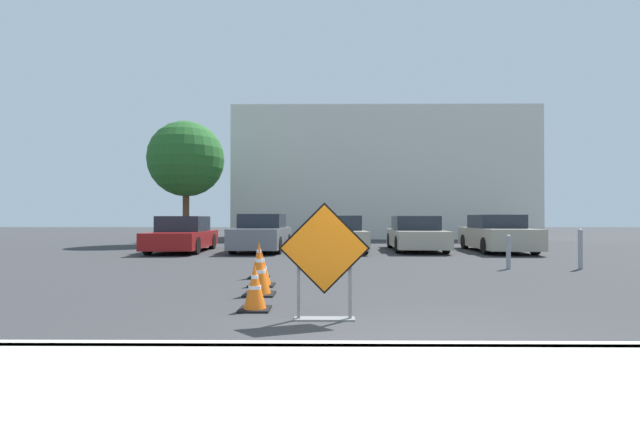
{
  "coord_description": "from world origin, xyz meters",
  "views": [
    {
      "loc": [
        -0.91,
        -3.96,
        1.3
      ],
      "look_at": [
        -1.03,
        9.94,
        1.45
      ],
      "focal_mm": 24.0,
      "sensor_mm": 36.0,
      "label": 1
    }
  ],
  "objects_px": {
    "traffic_cone_third": "(262,269)",
    "bollard_nearest": "(508,251)",
    "parked_car_second": "(262,234)",
    "road_closed_sign": "(324,257)",
    "traffic_cone_second": "(259,272)",
    "parked_car_nearest": "(183,235)",
    "parked_car_third": "(340,235)",
    "parked_car_fifth": "(496,234)",
    "bollard_second": "(580,248)",
    "parked_car_fourth": "(415,234)",
    "traffic_cone_fourth": "(259,260)",
    "traffic_cone_nearest": "(255,288)"
  },
  "relations": [
    {
      "from": "road_closed_sign",
      "to": "traffic_cone_second",
      "type": "height_order",
      "value": "road_closed_sign"
    },
    {
      "from": "parked_car_second",
      "to": "bollard_nearest",
      "type": "distance_m",
      "value": 9.24
    },
    {
      "from": "parked_car_third",
      "to": "traffic_cone_third",
      "type": "bearing_deg",
      "value": 75.36
    },
    {
      "from": "traffic_cone_second",
      "to": "traffic_cone_fourth",
      "type": "height_order",
      "value": "same"
    },
    {
      "from": "traffic_cone_nearest",
      "to": "parked_car_second",
      "type": "relative_size",
      "value": 0.15
    },
    {
      "from": "traffic_cone_nearest",
      "to": "parked_car_third",
      "type": "bearing_deg",
      "value": 81.57
    },
    {
      "from": "road_closed_sign",
      "to": "parked_car_third",
      "type": "relative_size",
      "value": 0.32
    },
    {
      "from": "traffic_cone_fourth",
      "to": "parked_car_third",
      "type": "bearing_deg",
      "value": 74.94
    },
    {
      "from": "road_closed_sign",
      "to": "parked_car_fourth",
      "type": "relative_size",
      "value": 0.32
    },
    {
      "from": "parked_car_nearest",
      "to": "parked_car_third",
      "type": "distance_m",
      "value": 6.13
    },
    {
      "from": "traffic_cone_nearest",
      "to": "traffic_cone_second",
      "type": "height_order",
      "value": "traffic_cone_second"
    },
    {
      "from": "traffic_cone_third",
      "to": "parked_car_fourth",
      "type": "height_order",
      "value": "parked_car_fourth"
    },
    {
      "from": "parked_car_nearest",
      "to": "parked_car_second",
      "type": "relative_size",
      "value": 1.03
    },
    {
      "from": "traffic_cone_nearest",
      "to": "bollard_second",
      "type": "xyz_separation_m",
      "value": [
        7.53,
        4.92,
        0.23
      ]
    },
    {
      "from": "traffic_cone_nearest",
      "to": "parked_car_nearest",
      "type": "distance_m",
      "value": 11.5
    },
    {
      "from": "parked_car_fourth",
      "to": "bollard_nearest",
      "type": "distance_m",
      "value": 6.36
    },
    {
      "from": "traffic_cone_second",
      "to": "traffic_cone_third",
      "type": "xyz_separation_m",
      "value": [
        -0.11,
        0.99,
        -0.06
      ]
    },
    {
      "from": "traffic_cone_second",
      "to": "parked_car_third",
      "type": "relative_size",
      "value": 0.17
    },
    {
      "from": "traffic_cone_nearest",
      "to": "parked_car_second",
      "type": "distance_m",
      "value": 10.87
    },
    {
      "from": "parked_car_second",
      "to": "parked_car_fifth",
      "type": "bearing_deg",
      "value": -178.19
    },
    {
      "from": "bollard_nearest",
      "to": "parked_car_second",
      "type": "bearing_deg",
      "value": 140.69
    },
    {
      "from": "traffic_cone_third",
      "to": "parked_car_fourth",
      "type": "bearing_deg",
      "value": 61.51
    },
    {
      "from": "road_closed_sign",
      "to": "traffic_cone_third",
      "type": "relative_size",
      "value": 2.25
    },
    {
      "from": "traffic_cone_fourth",
      "to": "parked_car_fourth",
      "type": "bearing_deg",
      "value": 57.26
    },
    {
      "from": "traffic_cone_nearest",
      "to": "parked_car_fourth",
      "type": "relative_size",
      "value": 0.14
    },
    {
      "from": "traffic_cone_third",
      "to": "parked_car_second",
      "type": "xyz_separation_m",
      "value": [
        -1.23,
        8.59,
        0.35
      ]
    },
    {
      "from": "parked_car_nearest",
      "to": "parked_car_fifth",
      "type": "xyz_separation_m",
      "value": [
        12.24,
        0.14,
        0.03
      ]
    },
    {
      "from": "traffic_cone_third",
      "to": "bollard_nearest",
      "type": "relative_size",
      "value": 0.76
    },
    {
      "from": "traffic_cone_second",
      "to": "parked_car_fifth",
      "type": "relative_size",
      "value": 0.17
    },
    {
      "from": "traffic_cone_fourth",
      "to": "traffic_cone_nearest",
      "type": "bearing_deg",
      "value": -82.35
    },
    {
      "from": "traffic_cone_nearest",
      "to": "traffic_cone_fourth",
      "type": "distance_m",
      "value": 3.28
    },
    {
      "from": "traffic_cone_nearest",
      "to": "bollard_second",
      "type": "distance_m",
      "value": 8.99
    },
    {
      "from": "parked_car_fourth",
      "to": "parked_car_third",
      "type": "bearing_deg",
      "value": 9.26
    },
    {
      "from": "traffic_cone_nearest",
      "to": "parked_car_second",
      "type": "bearing_deg",
      "value": 97.67
    },
    {
      "from": "traffic_cone_nearest",
      "to": "bollard_nearest",
      "type": "relative_size",
      "value": 0.73
    },
    {
      "from": "road_closed_sign",
      "to": "parked_car_nearest",
      "type": "distance_m",
      "value": 12.45
    },
    {
      "from": "parked_car_second",
      "to": "parked_car_fifth",
      "type": "height_order",
      "value": "parked_car_second"
    },
    {
      "from": "parked_car_fifth",
      "to": "bollard_second",
      "type": "distance_m",
      "value": 5.8
    },
    {
      "from": "road_closed_sign",
      "to": "traffic_cone_fourth",
      "type": "xyz_separation_m",
      "value": [
        -1.42,
        3.85,
        -0.42
      ]
    },
    {
      "from": "parked_car_nearest",
      "to": "parked_car_second",
      "type": "height_order",
      "value": "parked_car_second"
    },
    {
      "from": "traffic_cone_second",
      "to": "parked_car_third",
      "type": "xyz_separation_m",
      "value": [
        1.72,
        9.65,
        0.26
      ]
    },
    {
      "from": "parked_car_fourth",
      "to": "traffic_cone_fourth",
      "type": "bearing_deg",
      "value": 60.09
    },
    {
      "from": "road_closed_sign",
      "to": "traffic_cone_nearest",
      "type": "relative_size",
      "value": 2.35
    },
    {
      "from": "parked_car_fifth",
      "to": "bollard_nearest",
      "type": "bearing_deg",
      "value": 74.39
    },
    {
      "from": "parked_car_second",
      "to": "traffic_cone_second",
      "type": "bearing_deg",
      "value": 100.12
    },
    {
      "from": "traffic_cone_second",
      "to": "traffic_cone_fourth",
      "type": "xyz_separation_m",
      "value": [
        -0.32,
        2.06,
        0.0
      ]
    },
    {
      "from": "traffic_cone_fourth",
      "to": "road_closed_sign",
      "type": "bearing_deg",
      "value": -69.77
    },
    {
      "from": "parked_car_third",
      "to": "parked_car_fifth",
      "type": "height_order",
      "value": "parked_car_fifth"
    },
    {
      "from": "road_closed_sign",
      "to": "traffic_cone_fourth",
      "type": "bearing_deg",
      "value": 110.23
    },
    {
      "from": "parked_car_fourth",
      "to": "bollard_second",
      "type": "distance_m",
      "value": 6.89
    }
  ]
}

